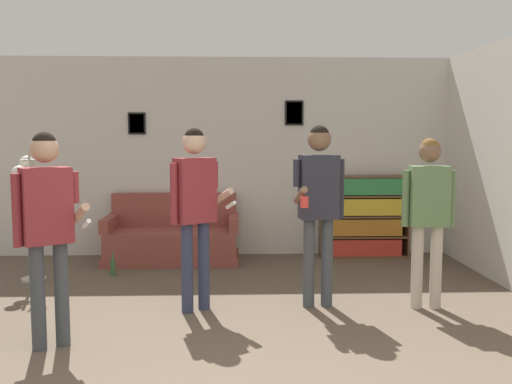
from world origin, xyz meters
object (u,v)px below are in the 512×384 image
(person_player_foreground_left, at_px, (47,217))
(floor_lamp, at_px, (30,185))
(person_spectator_near_bookshelf, at_px, (428,205))
(bookshelf, at_px, (364,216))
(bottle_on_floor, at_px, (113,267))
(couch, at_px, (173,239))
(person_player_foreground_center, at_px, (195,199))
(person_watcher_holding_cup, at_px, (319,195))

(person_player_foreground_left, bearing_deg, floor_lamp, 112.49)
(floor_lamp, distance_m, person_spectator_near_bookshelf, 4.29)
(bookshelf, relative_size, person_spectator_near_bookshelf, 0.73)
(bookshelf, bearing_deg, person_spectator_near_bookshelf, -88.25)
(person_player_foreground_left, distance_m, bottle_on_floor, 2.46)
(couch, height_order, floor_lamp, floor_lamp)
(person_player_foreground_center, relative_size, person_watcher_holding_cup, 0.98)
(couch, relative_size, bookshelf, 1.45)
(person_player_foreground_left, distance_m, person_spectator_near_bookshelf, 3.38)
(couch, distance_m, person_spectator_near_bookshelf, 3.48)
(person_watcher_holding_cup, bearing_deg, person_player_foreground_left, -156.18)
(floor_lamp, relative_size, person_player_foreground_center, 0.88)
(couch, relative_size, person_watcher_holding_cup, 0.99)
(floor_lamp, xyz_separation_m, person_spectator_near_bookshelf, (4.12, -1.18, -0.11))
(bookshelf, relative_size, person_watcher_holding_cup, 0.68)
(person_player_foreground_left, bearing_deg, person_spectator_near_bookshelf, 15.51)
(couch, xyz_separation_m, floor_lamp, (-1.48, -0.97, 0.81))
(person_player_foreground_center, distance_m, bottle_on_floor, 2.00)
(person_player_foreground_center, relative_size, person_spectator_near_bookshelf, 1.06)
(bookshelf, height_order, person_spectator_near_bookshelf, person_spectator_near_bookshelf)
(bookshelf, height_order, person_watcher_holding_cup, person_watcher_holding_cup)
(person_player_foreground_left, height_order, person_spectator_near_bookshelf, person_player_foreground_left)
(person_watcher_holding_cup, bearing_deg, person_player_foreground_center, -175.65)
(person_player_foreground_left, relative_size, bottle_on_floor, 6.21)
(floor_lamp, xyz_separation_m, bottle_on_floor, (0.86, 0.20, -0.99))
(person_player_foreground_left, bearing_deg, couch, 78.64)
(couch, bearing_deg, floor_lamp, -146.76)
(person_player_foreground_center, distance_m, person_watcher_holding_cup, 1.17)
(bottle_on_floor, bearing_deg, couch, 51.15)
(bottle_on_floor, bearing_deg, person_spectator_near_bookshelf, -22.85)
(couch, xyz_separation_m, person_player_foreground_center, (0.45, -2.16, 0.77))
(bookshelf, bearing_deg, person_player_foreground_left, -134.46)
(person_player_foreground_left, xyz_separation_m, bottle_on_floor, (-0.01, 2.28, -0.93))
(person_watcher_holding_cup, bearing_deg, bookshelf, 67.08)
(floor_lamp, relative_size, person_watcher_holding_cup, 0.87)
(person_player_foreground_left, bearing_deg, person_player_foreground_center, 40.09)
(person_watcher_holding_cup, bearing_deg, person_spectator_near_bookshelf, -4.44)
(person_spectator_near_bookshelf, bearing_deg, bookshelf, 91.75)
(couch, bearing_deg, person_player_foreground_left, -101.36)
(person_watcher_holding_cup, distance_m, bottle_on_floor, 2.76)
(couch, height_order, person_watcher_holding_cup, person_watcher_holding_cup)
(person_player_foreground_center, bearing_deg, floor_lamp, 148.36)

